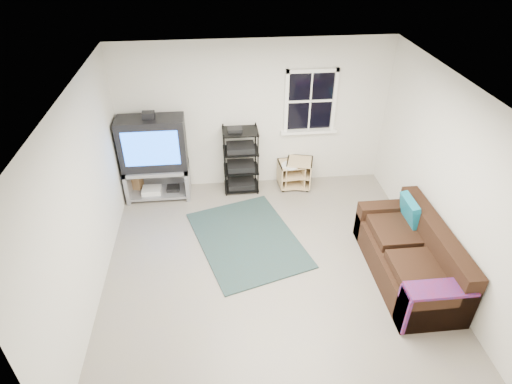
{
  "coord_description": "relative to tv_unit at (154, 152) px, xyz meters",
  "views": [
    {
      "loc": [
        -0.66,
        -4.41,
        4.3
      ],
      "look_at": [
        -0.16,
        0.4,
        1.03
      ],
      "focal_mm": 30.0,
      "sensor_mm": 36.0,
      "label": 1
    }
  ],
  "objects": [
    {
      "name": "room",
      "position": [
        2.66,
        0.26,
        0.6
      ],
      "size": [
        4.6,
        4.62,
        4.6
      ],
      "color": "gray",
      "rests_on": "ground"
    },
    {
      "name": "tv_unit",
      "position": [
        0.0,
        0.0,
        0.0
      ],
      "size": [
        1.08,
        0.54,
        1.59
      ],
      "color": "gray",
      "rests_on": "ground"
    },
    {
      "name": "av_rack",
      "position": [
        1.45,
        0.05,
        -0.35
      ],
      "size": [
        0.6,
        0.44,
        1.2
      ],
      "color": "black",
      "rests_on": "ground"
    },
    {
      "name": "side_table_left",
      "position": [
        2.51,
        0.08,
        -0.59
      ],
      "size": [
        0.54,
        0.54,
        0.52
      ],
      "rotation": [
        0.0,
        0.0,
        -0.26
      ],
      "color": "tan",
      "rests_on": "ground"
    },
    {
      "name": "side_table_right",
      "position": [
        2.35,
        0.08,
        -0.59
      ],
      "size": [
        0.46,
        0.47,
        0.5
      ],
      "rotation": [
        0.0,
        0.0,
        0.06
      ],
      "color": "tan",
      "rests_on": "ground"
    },
    {
      "name": "sofa",
      "position": [
        3.59,
        -2.35,
        -0.55
      ],
      "size": [
        0.87,
        1.97,
        0.9
      ],
      "color": "black",
      "rests_on": "ground"
    },
    {
      "name": "shag_rug",
      "position": [
        1.44,
        -1.38,
        -0.86
      ],
      "size": [
        1.91,
        2.27,
        0.02
      ],
      "primitive_type": "cube",
      "rotation": [
        0.0,
        0.0,
        0.29
      ],
      "color": "#2F2215",
      "rests_on": "ground"
    },
    {
      "name": "paper_bag",
      "position": [
        -0.45,
        0.15,
        -0.67
      ],
      "size": [
        0.32,
        0.25,
        0.4
      ],
      "primitive_type": "cube",
      "rotation": [
        0.0,
        0.0,
        -0.3
      ],
      "color": "#9A7645",
      "rests_on": "ground"
    }
  ]
}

